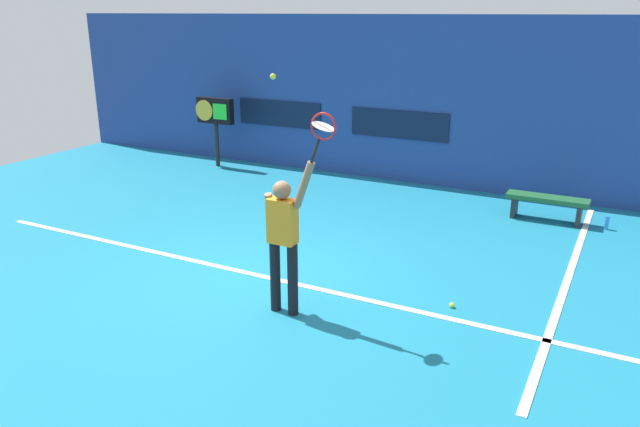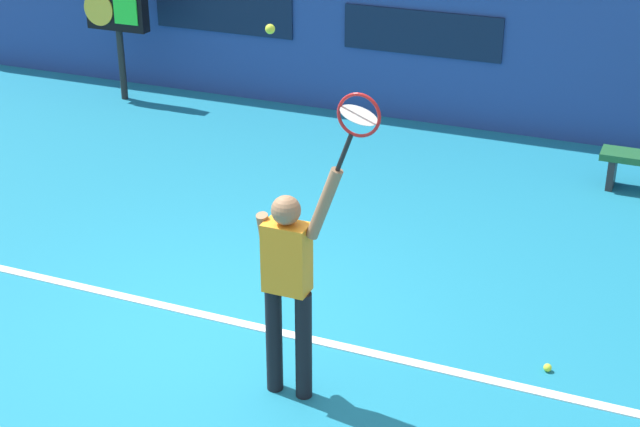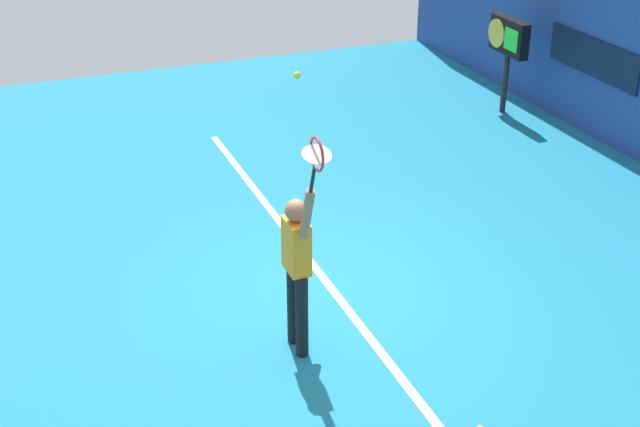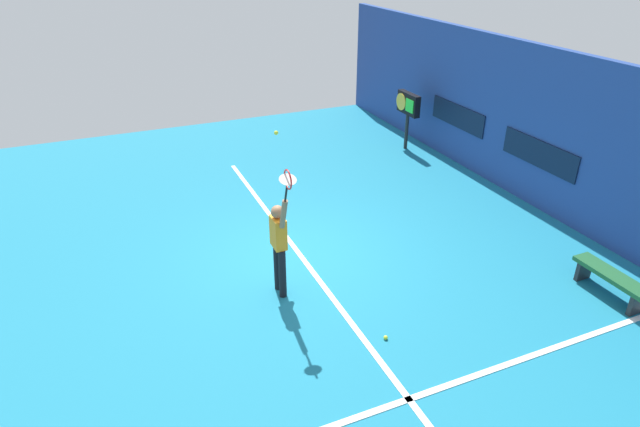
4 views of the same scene
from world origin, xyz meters
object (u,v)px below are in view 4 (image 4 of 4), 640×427
at_px(scoreboard_clock, 408,106).
at_px(tennis_player, 279,242).
at_px(court_bench, 611,279).
at_px(tennis_racket, 288,181).
at_px(tennis_ball, 276,133).
at_px(spare_ball, 386,338).

bearing_deg(scoreboard_clock, tennis_player, -47.28).
height_order(scoreboard_clock, court_bench, scoreboard_clock).
xyz_separation_m(tennis_racket, scoreboard_clock, (-5.85, 5.77, -1.07)).
height_order(tennis_racket, tennis_ball, tennis_ball).
relative_size(tennis_racket, spare_ball, 9.20).
bearing_deg(court_bench, tennis_racket, -109.28).
height_order(tennis_player, spare_ball, tennis_player).
bearing_deg(tennis_ball, spare_ball, 27.01).
xyz_separation_m(tennis_racket, court_bench, (1.81, 5.18, -2.00)).
bearing_deg(court_bench, tennis_ball, -115.87).
distance_m(tennis_racket, spare_ball, 2.86).
relative_size(court_bench, spare_ball, 20.59).
relative_size(tennis_ball, court_bench, 0.05).
xyz_separation_m(tennis_player, tennis_racket, (0.53, -0.00, 1.33)).
xyz_separation_m(tennis_player, spare_ball, (1.82, 1.07, -0.98)).
relative_size(scoreboard_clock, spare_ball, 24.10).
relative_size(tennis_ball, scoreboard_clock, 0.04).
height_order(tennis_player, tennis_racket, tennis_racket).
xyz_separation_m(tennis_ball, spare_ball, (1.96, 1.00, -2.84)).
distance_m(tennis_ball, spare_ball, 3.59).
distance_m(scoreboard_clock, spare_ball, 8.64).
bearing_deg(scoreboard_clock, court_bench, -4.40).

